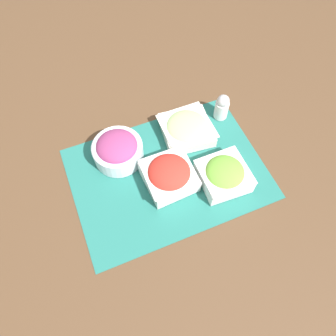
% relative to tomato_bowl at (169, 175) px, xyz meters
% --- Properties ---
extents(ground_plane, '(3.00, 3.00, 0.00)m').
position_rel_tomato_bowl_xyz_m(ground_plane, '(-0.01, -0.03, -0.04)').
color(ground_plane, '#513823').
extents(placemat, '(0.58, 0.42, 0.00)m').
position_rel_tomato_bowl_xyz_m(placemat, '(-0.01, -0.03, -0.04)').
color(placemat, '#236B60').
rests_on(placemat, ground_plane).
extents(tomato_bowl, '(0.15, 0.15, 0.08)m').
position_rel_tomato_bowl_xyz_m(tomato_bowl, '(0.00, 0.00, 0.00)').
color(tomato_bowl, white).
rests_on(tomato_bowl, placemat).
extents(onion_bowl, '(0.15, 0.15, 0.08)m').
position_rel_tomato_bowl_xyz_m(onion_bowl, '(0.11, -0.14, 0.00)').
color(onion_bowl, silver).
rests_on(onion_bowl, placemat).
extents(cucumber_bowl, '(0.17, 0.17, 0.06)m').
position_rel_tomato_bowl_xyz_m(cucumber_bowl, '(-0.12, -0.14, -0.01)').
color(cucumber_bowl, silver).
rests_on(cucumber_bowl, placemat).
extents(lettuce_bowl, '(0.14, 0.14, 0.07)m').
position_rel_tomato_bowl_xyz_m(lettuce_bowl, '(-0.15, 0.06, -0.00)').
color(lettuce_bowl, white).
rests_on(lettuce_bowl, placemat).
extents(pepper_shaker, '(0.05, 0.05, 0.10)m').
position_rel_tomato_bowl_xyz_m(pepper_shaker, '(-0.26, -0.17, 0.01)').
color(pepper_shaker, silver).
rests_on(pepper_shaker, placemat).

